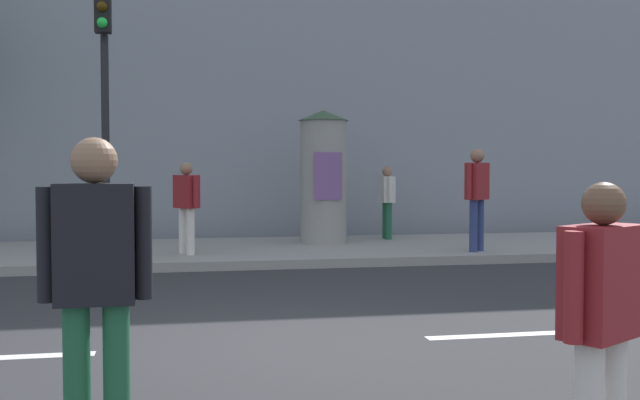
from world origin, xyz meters
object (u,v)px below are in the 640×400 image
(pedestrian_tallest, at_px, (477,190))
(poster_column, at_px, (323,176))
(pedestrian_with_backpack, at_px, (387,197))
(pedestrian_in_dark_shirt, at_px, (602,313))
(pedestrian_near_pole, at_px, (96,272))
(pedestrian_in_light_jacket, at_px, (186,201))
(traffic_light, at_px, (104,76))

(pedestrian_tallest, bearing_deg, poster_column, 140.12)
(pedestrian_with_backpack, bearing_deg, poster_column, -158.24)
(pedestrian_in_dark_shirt, xyz_separation_m, pedestrian_with_backpack, (2.19, 11.45, 0.13))
(pedestrian_near_pole, bearing_deg, poster_column, 72.41)
(pedestrian_in_light_jacket, xyz_separation_m, pedestrian_tallest, (4.98, -0.50, 0.16))
(pedestrian_in_dark_shirt, distance_m, pedestrian_tallest, 9.44)
(traffic_light, bearing_deg, poster_column, 30.79)
(poster_column, distance_m, pedestrian_near_pole, 10.60)
(poster_column, distance_m, pedestrian_tallest, 3.06)
(pedestrian_tallest, bearing_deg, pedestrian_in_light_jacket, 174.23)
(pedestrian_in_light_jacket, bearing_deg, pedestrian_tallest, -5.77)
(traffic_light, relative_size, pedestrian_near_pole, 2.42)
(pedestrian_with_backpack, relative_size, pedestrian_tallest, 0.83)
(pedestrian_near_pole, height_order, pedestrian_with_backpack, pedestrian_near_pole)
(poster_column, bearing_deg, pedestrian_in_light_jacket, -151.10)
(traffic_light, distance_m, pedestrian_in_light_jacket, 2.47)
(pedestrian_in_light_jacket, bearing_deg, poster_column, 28.90)
(pedestrian_in_dark_shirt, bearing_deg, traffic_light, 110.04)
(traffic_light, relative_size, pedestrian_in_light_jacket, 2.74)
(pedestrian_in_dark_shirt, distance_m, pedestrian_with_backpack, 11.66)
(pedestrian_in_dark_shirt, relative_size, pedestrian_tallest, 0.85)
(poster_column, xyz_separation_m, pedestrian_with_backpack, (1.45, 0.58, -0.44))
(pedestrian_tallest, bearing_deg, traffic_light, -176.80)
(traffic_light, bearing_deg, pedestrian_with_backpack, 28.47)
(poster_column, height_order, pedestrian_with_backpack, poster_column)
(pedestrian_in_light_jacket, bearing_deg, traffic_light, -145.43)
(pedestrian_near_pole, bearing_deg, pedestrian_in_dark_shirt, -17.57)
(traffic_light, height_order, pedestrian_tallest, traffic_light)
(pedestrian_near_pole, height_order, pedestrian_tallest, pedestrian_tallest)
(pedestrian_near_pole, distance_m, pedestrian_tallest, 9.85)
(poster_column, distance_m, pedestrian_in_dark_shirt, 10.91)
(pedestrian_near_pole, xyz_separation_m, pedestrian_in_dark_shirt, (2.46, -0.78, -0.16))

